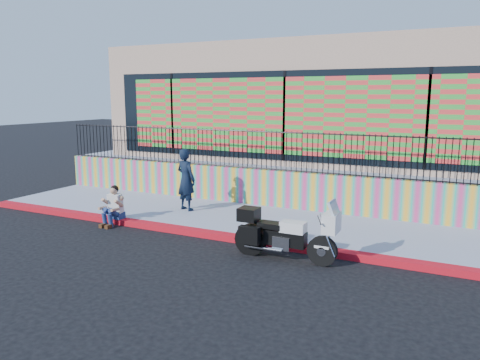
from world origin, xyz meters
The scene contains 10 objects.
ground centered at (0.00, 0.00, 0.00)m, with size 90.00×90.00×0.00m, color black.
red_curb centered at (0.00, 0.00, 0.07)m, with size 16.00×0.30×0.15m, color #B00C22.
sidewalk centered at (0.00, 1.65, 0.07)m, with size 16.00×3.00×0.15m, color #989EB6.
mural_wall centered at (0.00, 3.25, 0.70)m, with size 16.00×0.20×1.10m, color #DB397D.
metal_fence centered at (0.00, 3.25, 1.85)m, with size 15.80×0.04×1.20m, color black, non-canonical shape.
elevated_platform centered at (0.00, 8.35, 0.62)m, with size 16.00×10.00×1.25m, color #989EB6.
storefront_building centered at (0.00, 8.13, 3.25)m, with size 14.00×8.06×4.00m.
police_motorcycle centered at (1.86, -0.68, 0.59)m, with size 2.26×0.75×1.41m.
police_officer centered at (-2.09, 1.65, 1.06)m, with size 0.67×0.44×1.83m, color black.
seated_man centered at (-3.28, -0.22, 0.45)m, with size 0.54×0.71×1.06m.
Camera 1 is at (5.28, -9.74, 3.48)m, focal length 35.00 mm.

